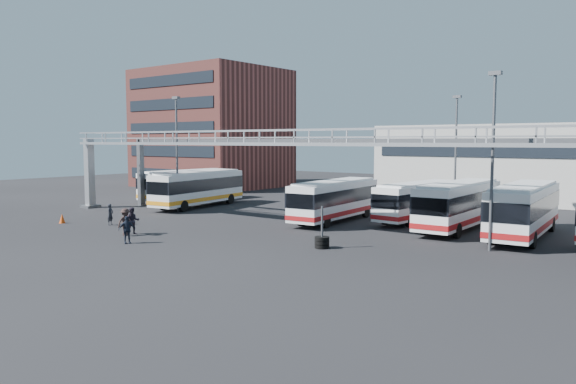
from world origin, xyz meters
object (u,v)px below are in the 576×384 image
Objects in this scene: light_pole_left at (177,148)px; bus_0 at (186,184)px; pedestrian_b at (133,221)px; tire_stack at (322,241)px; bus_1 at (198,187)px; bus_6 at (459,203)px; light_pole_back at (456,148)px; pedestrian_d at (127,230)px; cone_left at (62,218)px; bus_4 at (335,199)px; cone_right at (128,217)px; light_pole_mid at (493,151)px; bus_7 at (524,208)px; bus_5 at (419,200)px; pedestrian_c at (125,222)px; pedestrian_a at (110,214)px.

bus_0 is (-6.31, 6.65, -3.92)m from light_pole_left.
tire_stack is at bearing -37.97° from pedestrian_b.
pedestrian_b is (8.19, -13.67, -0.99)m from bus_1.
bus_0 is at bearing 175.98° from bus_6.
light_pole_left is 0.94× the size of bus_0.
tire_stack is at bearing -109.61° from bus_6.
light_pole_back is 10.05m from bus_6.
pedestrian_d reaches higher than cone_left.
tire_stack is (5.46, -9.77, -1.37)m from bus_4.
light_pole_back is 13.26× the size of cone_right.
light_pole_mid is 0.87× the size of bus_7.
light_pole_back is at bearing 48.21° from cone_left.
bus_7 reaches higher than bus_5.
pedestrian_c is at bearing -37.27° from cone_right.
bus_4 is 15.51m from pedestrian_b.
pedestrian_c is (-12.60, -18.27, -0.79)m from bus_5.
bus_0 is 6.31× the size of pedestrian_d.
cone_left is at bearing -136.10° from bus_5.
pedestrian_a is 4.17m from cone_left.
bus_0 is 14.74× the size of cone_left.
bus_6 is (9.23, 1.96, 0.10)m from bus_4.
light_pole_back is at bearing 127.05° from bus_7.
light_pole_mid is 23.40m from pedestrian_b.
cone_left is (-21.63, -24.20, -5.36)m from light_pole_back.
bus_1 is 16.58m from pedestrian_c.
bus_1 reaches higher than tire_stack.
bus_5 is at bearing 38.91° from cone_right.
bus_0 is 1.05× the size of bus_5.
bus_5 reaches higher than pedestrian_d.
bus_1 is at bearing 108.66° from light_pole_left.
tire_stack is (0.24, -13.83, -1.28)m from bus_5.
bus_7 is (8.62, -2.79, 0.23)m from bus_5.
light_pole_mid is 4.09× the size of tire_stack.
cone_left is 21.89m from tire_stack.
cone_left is at bearing -144.39° from bus_4.
bus_5 is 22.21m from pedestrian_c.
tire_stack is at bearing -84.96° from bus_5.
light_pole_back is 20.94m from tire_stack.
light_pole_left is at bearing -7.68° from pedestrian_a.
pedestrian_b is at bearing 74.84° from pedestrian_d.
light_pole_mid is 1.00× the size of light_pole_back.
bus_7 is at bearing -84.95° from pedestrian_a.
light_pole_left is at bearing -79.94° from bus_1.
bus_0 reaches higher than pedestrian_d.
light_pole_mid reaches higher than pedestrian_a.
bus_5 is (-0.34, -6.42, -4.02)m from light_pole_back.
pedestrian_c is (-16.61, -16.17, -0.97)m from bus_6.
bus_7 is 6.39× the size of pedestrian_b.
cone_left is 0.29× the size of tire_stack.
light_pole_back is at bearing 57.17° from bus_4.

